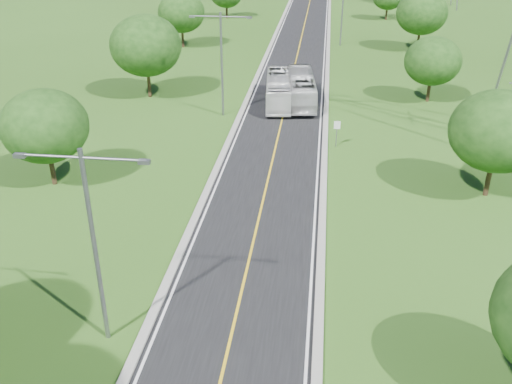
{
  "coord_description": "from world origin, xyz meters",
  "views": [
    {
      "loc": [
        3.82,
        -8.68,
        19.04
      ],
      "look_at": [
        0.04,
        22.61,
        3.0
      ],
      "focal_mm": 40.0,
      "sensor_mm": 36.0,
      "label": 1
    }
  ],
  "objects": [
    {
      "name": "tree_rc",
      "position": [
        15.0,
        52.0,
        4.33
      ],
      "size": [
        5.88,
        5.88,
        6.84
      ],
      "color": "black",
      "rests_on": "ground"
    },
    {
      "name": "streetlight_mid_left",
      "position": [
        -6.0,
        45.0,
        5.94
      ],
      "size": [
        5.9,
        0.25,
        10.0
      ],
      "color": "slate",
      "rests_on": "ground"
    },
    {
      "name": "tree_lc",
      "position": [
        -15.0,
        50.0,
        5.58
      ],
      "size": [
        7.56,
        7.56,
        8.79
      ],
      "color": "black",
      "rests_on": "ground"
    },
    {
      "name": "bus_outbound",
      "position": [
        1.58,
        49.78,
        1.59
      ],
      "size": [
        3.64,
        11.15,
        3.05
      ],
      "primitive_type": "imported",
      "rotation": [
        0.0,
        0.0,
        3.24
      ],
      "color": "beige",
      "rests_on": "road"
    },
    {
      "name": "streetlight_far_right",
      "position": [
        6.0,
        78.0,
        5.94
      ],
      "size": [
        5.9,
        0.25,
        10.0
      ],
      "color": "slate",
      "rests_on": "ground"
    },
    {
      "name": "curb_left",
      "position": [
        -4.25,
        66.0,
        0.11
      ],
      "size": [
        0.5,
        150.0,
        0.22
      ],
      "primitive_type": "cube",
      "color": "gray",
      "rests_on": "ground"
    },
    {
      "name": "tree_rd",
      "position": [
        17.0,
        76.0,
        5.27
      ],
      "size": [
        7.14,
        7.14,
        8.3
      ],
      "color": "black",
      "rests_on": "ground"
    },
    {
      "name": "speed_limit_sign",
      "position": [
        5.2,
        37.98,
        1.6
      ],
      "size": [
        0.55,
        0.09,
        2.4
      ],
      "color": "slate",
      "rests_on": "ground"
    },
    {
      "name": "bus_inbound",
      "position": [
        -0.8,
        49.23,
        1.53
      ],
      "size": [
        3.33,
        10.71,
        2.94
      ],
      "primitive_type": "imported",
      "rotation": [
        0.0,
        0.0,
        0.08
      ],
      "color": "white",
      "rests_on": "road"
    },
    {
      "name": "tree_rb",
      "position": [
        16.0,
        30.0,
        4.95
      ],
      "size": [
        6.72,
        6.72,
        7.82
      ],
      "color": "black",
      "rests_on": "ground"
    },
    {
      "name": "ground",
      "position": [
        0.0,
        60.0,
        0.0
      ],
      "size": [
        260.0,
        260.0,
        0.0
      ],
      "primitive_type": "plane",
      "color": "#294D15",
      "rests_on": "ground"
    },
    {
      "name": "streetlight_near_left",
      "position": [
        -6.0,
        12.0,
        5.94
      ],
      "size": [
        5.9,
        0.25,
        10.0
      ],
      "color": "slate",
      "rests_on": "ground"
    },
    {
      "name": "tree_ld",
      "position": [
        -17.0,
        74.0,
        4.95
      ],
      "size": [
        6.72,
        6.72,
        7.82
      ],
      "color": "black",
      "rests_on": "ground"
    },
    {
      "name": "tree_lb",
      "position": [
        -16.0,
        28.0,
        4.64
      ],
      "size": [
        6.3,
        6.3,
        7.33
      ],
      "color": "black",
      "rests_on": "ground"
    },
    {
      "name": "road",
      "position": [
        0.0,
        66.0,
        0.03
      ],
      "size": [
        8.0,
        150.0,
        0.06
      ],
      "primitive_type": "cube",
      "color": "black",
      "rests_on": "ground"
    },
    {
      "name": "curb_right",
      "position": [
        4.25,
        66.0,
        0.11
      ],
      "size": [
        0.5,
        150.0,
        0.22
      ],
      "primitive_type": "cube",
      "color": "gray",
      "rests_on": "ground"
    }
  ]
}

